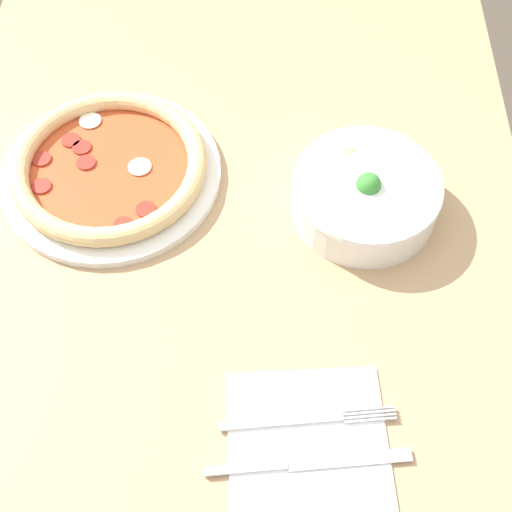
{
  "coord_description": "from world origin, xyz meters",
  "views": [
    {
      "loc": [
        0.5,
        0.05,
        1.49
      ],
      "look_at": [
        0.02,
        0.04,
        0.76
      ],
      "focal_mm": 50.0,
      "sensor_mm": 36.0,
      "label": 1
    }
  ],
  "objects_px": {
    "fork": "(306,420)",
    "knife": "(299,464)",
    "bowl": "(366,193)",
    "pizza": "(110,168)"
  },
  "relations": [
    {
      "from": "pizza",
      "to": "knife",
      "type": "bearing_deg",
      "value": 32.95
    },
    {
      "from": "bowl",
      "to": "knife",
      "type": "xyz_separation_m",
      "value": [
        0.34,
        -0.09,
        -0.03
      ]
    },
    {
      "from": "pizza",
      "to": "fork",
      "type": "height_order",
      "value": "pizza"
    },
    {
      "from": "pizza",
      "to": "knife",
      "type": "xyz_separation_m",
      "value": [
        0.39,
        0.25,
        -0.01
      ]
    },
    {
      "from": "fork",
      "to": "bowl",
      "type": "bearing_deg",
      "value": 68.55
    },
    {
      "from": "pizza",
      "to": "fork",
      "type": "xyz_separation_m",
      "value": [
        0.34,
        0.26,
        -0.01
      ]
    },
    {
      "from": "bowl",
      "to": "fork",
      "type": "distance_m",
      "value": 0.31
    },
    {
      "from": "pizza",
      "to": "bowl",
      "type": "height_order",
      "value": "bowl"
    },
    {
      "from": "fork",
      "to": "knife",
      "type": "height_order",
      "value": "same"
    },
    {
      "from": "bowl",
      "to": "knife",
      "type": "bearing_deg",
      "value": -14.23
    }
  ]
}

